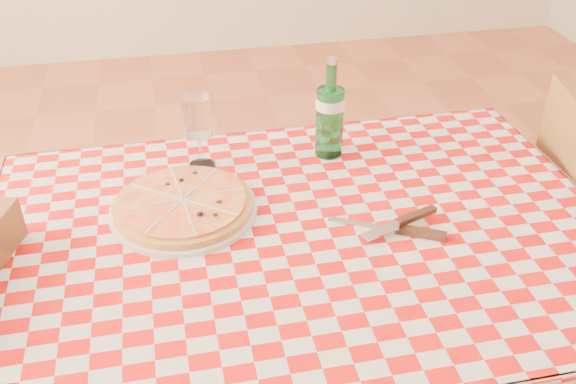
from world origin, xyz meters
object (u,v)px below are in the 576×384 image
dining_table (303,268)px  water_bottle (330,108)px  pizza_plate (183,204)px  wine_glass (199,132)px

dining_table → water_bottle: bearing=66.2°
dining_table → water_bottle: water_bottle is taller
pizza_plate → wine_glass: wine_glass is taller
pizza_plate → water_bottle: bearing=25.9°
pizza_plate → wine_glass: size_ratio=1.72×
water_bottle → wine_glass: 0.31m
water_bottle → wine_glass: size_ratio=1.35×
dining_table → water_bottle: size_ratio=4.83×
dining_table → pizza_plate: bearing=153.4°
dining_table → wine_glass: bearing=121.1°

